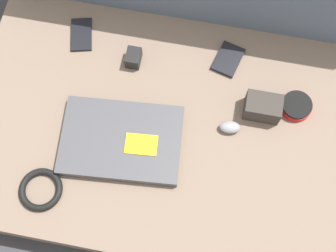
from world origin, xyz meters
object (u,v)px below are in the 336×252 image
Objects in this scene: laptop at (121,140)px; speaker_puck at (296,106)px; phone_silver at (81,35)px; computer_mouse at (230,127)px; camera_pouch at (263,107)px; charger_brick at (133,58)px; phone_black at (228,59)px.

laptop is 0.52m from speaker_puck.
phone_silver is at bearing 117.21° from laptop.
computer_mouse is at bearing 13.16° from laptop.
speaker_puck is at bearing 21.57° from computer_mouse.
charger_brick is (-0.40, 0.09, -0.01)m from camera_pouch.
phone_silver is at bearing 162.16° from charger_brick.
laptop reaches higher than phone_black.
camera_pouch reaches higher than charger_brick.
camera_pouch is at bearing -28.59° from phone_silver.
computer_mouse is 0.54m from phone_silver.
speaker_puck is 0.77× the size of phone_black.
computer_mouse is 0.22m from phone_black.
laptop reaches higher than phone_silver.
laptop is 0.41m from phone_black.
computer_mouse is at bearing -38.06° from phone_silver.
computer_mouse is at bearing -65.93° from phone_black.
charger_brick reaches higher than phone_silver.
phone_silver is at bearing 148.17° from computer_mouse.
computer_mouse is at bearing -139.33° from camera_pouch.
laptop reaches higher than computer_mouse.
charger_brick reaches higher than phone_black.
charger_brick reaches higher than computer_mouse.
phone_silver is 0.60m from camera_pouch.
laptop is at bearing -114.62° from phone_black.
computer_mouse is at bearing -150.64° from speaker_puck.
charger_brick is (-0.32, 0.16, 0.01)m from computer_mouse.
phone_black is at bearing 11.31° from charger_brick.
camera_pouch reaches higher than speaker_puck.
laptop is 0.26m from charger_brick.
laptop is 3.00× the size of phone_black.
camera_pouch is (0.12, -0.15, 0.03)m from phone_black.
charger_brick is at bearing 89.64° from laptop.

